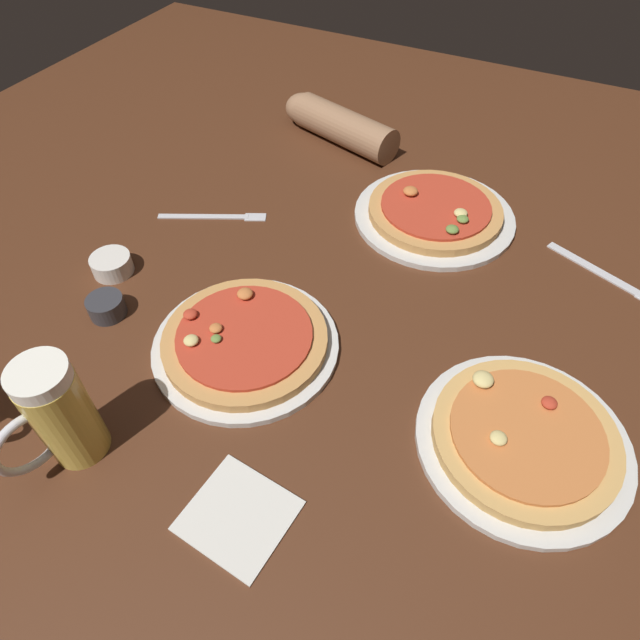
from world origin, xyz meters
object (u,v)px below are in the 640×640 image
pizza_plate_near (245,341)px  pizza_plate_side (524,438)px  diner_arm (335,123)px  fork_left (215,216)px  pizza_plate_far (435,212)px  ramekin_sauce (112,265)px  knife_spare (607,276)px  beer_mug_dark (58,415)px  ramekin_butter (106,307)px  napkin_folded (238,515)px

pizza_plate_near → pizza_plate_side: pizza_plate_side is taller
pizza_plate_side → diner_arm: (-0.61, 0.65, 0.03)m
fork_left → pizza_plate_far: bearing=25.9°
pizza_plate_side → diner_arm: 0.89m
pizza_plate_far → pizza_plate_side: same height
ramekin_sauce → knife_spare: bearing=25.5°
beer_mug_dark → pizza_plate_far: bearing=69.0°
fork_left → knife_spare: size_ratio=0.91×
ramekin_butter → fork_left: ramekin_butter is taller
pizza_plate_near → pizza_plate_far: pizza_plate_far is taller
pizza_plate_side → napkin_folded: pizza_plate_side is taller
fork_left → diner_arm: size_ratio=0.66×
pizza_plate_side → fork_left: (-0.70, 0.25, -0.01)m
diner_arm → fork_left: bearing=-102.4°
knife_spare → diner_arm: size_ratio=0.72×
beer_mug_dark → napkin_folded: size_ratio=1.37×
pizza_plate_far → ramekin_butter: (-0.43, -0.52, 0.00)m
pizza_plate_near → diner_arm: 0.69m
pizza_plate_near → fork_left: 0.37m
knife_spare → diner_arm: diner_arm is taller
pizza_plate_far → knife_spare: bearing=-4.2°
diner_arm → pizza_plate_near: bearing=-76.9°
pizza_plate_near → ramekin_butter: 0.26m
napkin_folded → ramekin_sauce: bearing=147.4°
pizza_plate_far → fork_left: size_ratio=1.56×
pizza_plate_near → knife_spare: size_ratio=1.32×
fork_left → knife_spare: bearing=13.0°
ramekin_butter → diner_arm: (0.10, 0.72, 0.02)m
fork_left → ramekin_butter: bearing=-92.2°
ramekin_butter → napkin_folded: size_ratio=0.48×
pizza_plate_near → ramekin_butter: bearing=-170.8°
pizza_plate_far → pizza_plate_side: bearing=-57.9°
ramekin_sauce → ramekin_butter: bearing=-53.9°
beer_mug_dark → fork_left: size_ratio=0.84×
knife_spare → napkin_folded: bearing=-118.3°
beer_mug_dark → diner_arm: (-0.04, 0.94, -0.05)m
beer_mug_dark → napkin_folded: beer_mug_dark is taller
ramekin_butter → pizza_plate_side: bearing=5.3°
fork_left → ramekin_sauce: bearing=-108.9°
beer_mug_dark → knife_spare: beer_mug_dark is taller
napkin_folded → fork_left: bearing=126.5°
ramekin_butter → napkin_folded: 0.45m
ramekin_sauce → ramekin_butter: 0.11m
pizza_plate_near → ramekin_sauce: (-0.32, 0.05, 0.00)m
beer_mug_dark → napkin_folded: 0.27m
napkin_folded → fork_left: size_ratio=0.62×
pizza_plate_far → beer_mug_dark: bearing=-111.0°
pizza_plate_near → ramekin_butter: size_ratio=4.86×
pizza_plate_near → ramekin_butter: pizza_plate_near is taller
pizza_plate_near → ramekin_sauce: pizza_plate_near is taller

